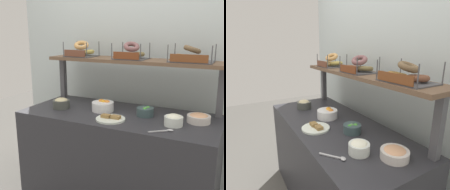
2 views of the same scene
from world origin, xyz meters
The scene contains 15 objects.
back_wall centered at (0.00, 0.55, 1.20)m, with size 2.83×0.06×2.40m, color silver.
deli_counter centered at (0.00, 0.00, 0.42)m, with size 1.63×0.70×0.85m, color #2D2D33.
shelf_riser_left centered at (-0.75, 0.27, 1.05)m, with size 0.05×0.05×0.40m, color #4C4C51.
shelf_riser_right centered at (0.75, 0.27, 1.05)m, with size 0.05×0.05×0.40m, color #4C4C51.
upper_shelf centered at (0.00, 0.27, 1.26)m, with size 1.59×0.32×0.03m, color brown.
bowl_fruit_salad centered at (-0.16, 0.02, 0.89)m, with size 0.19×0.19×0.09m.
bowl_veggie_mix centered at (0.22, 0.04, 0.89)m, with size 0.14×0.14×0.08m.
bowl_tuna_salad centered at (-0.53, -0.08, 0.90)m, with size 0.15×0.15×0.10m.
bowl_lox_spread centered at (0.63, 0.07, 0.88)m, with size 0.17×0.17×0.07m.
bowl_cream_cheese centered at (0.48, -0.09, 0.89)m, with size 0.14×0.14×0.09m.
serving_plate_white centered at (0.01, -0.18, 0.86)m, with size 0.23×0.23×0.04m.
serving_spoon_near_plate centered at (0.46, -0.23, 0.86)m, with size 0.15×0.12×0.01m.
bagel_basket_sesame centered at (-0.52, 0.25, 1.33)m, with size 0.28×0.25×0.16m.
bagel_basket_poppy centered at (-0.01, 0.25, 1.33)m, with size 0.29×0.27×0.16m.
bagel_basket_cinnamon_raisin centered at (0.51, 0.25, 1.33)m, with size 0.34×0.26×0.14m.
Camera 1 is at (0.93, -1.99, 1.54)m, focal length 44.08 mm.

